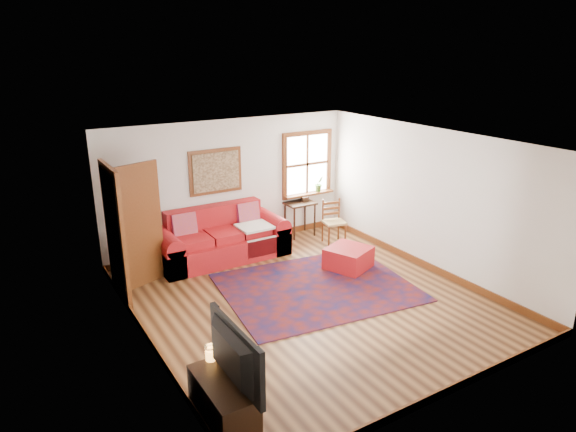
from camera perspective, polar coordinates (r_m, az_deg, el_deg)
ground at (r=8.13m, az=2.25°, el=-9.34°), size 5.50×5.50×0.00m
room_envelope at (r=7.52m, az=2.34°, el=1.92°), size 5.04×5.54×2.52m
window at (r=10.72m, az=2.32°, el=5.07°), size 1.18×0.20×1.38m
doorway at (r=8.42m, az=-17.26°, el=-1.26°), size 0.89×1.08×2.14m
framed_artwork at (r=9.71m, az=-8.03°, el=4.92°), size 1.05×0.07×0.85m
persian_rug at (r=8.52m, az=3.23°, el=-7.91°), size 3.27×2.74×0.02m
red_leather_sofa at (r=9.64m, az=-7.43°, el=-2.85°), size 2.42×1.00×0.95m
red_ottoman at (r=9.20m, az=6.73°, el=-4.67°), size 0.90×0.90×0.39m
side_table at (r=10.60m, az=1.33°, el=0.89°), size 0.60×0.45×0.72m
ladder_back_chair at (r=10.28m, az=5.03°, el=-0.43°), size 0.49×0.47×0.88m
media_cabinet at (r=5.70m, az=-7.19°, el=-19.92°), size 0.42×0.94×0.52m
television at (r=5.32m, az=-6.95°, el=-15.30°), size 0.15×1.13×0.65m
candle_hurricane at (r=5.83m, az=-8.61°, el=-14.88°), size 0.12×0.12×0.18m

